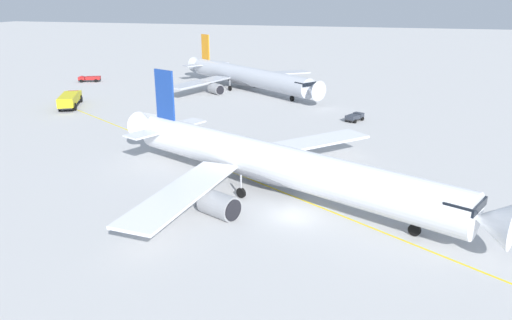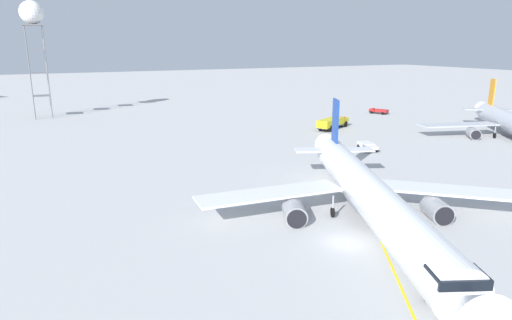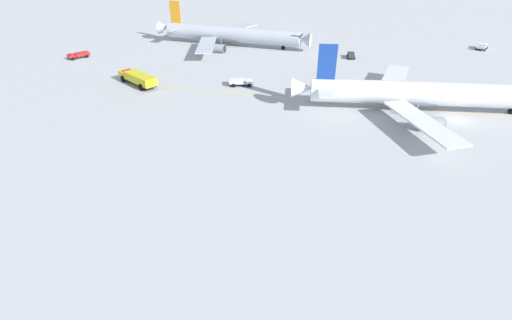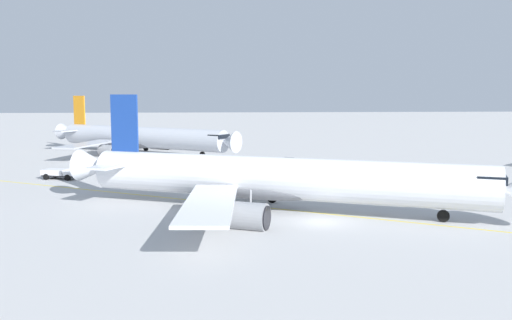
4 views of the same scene
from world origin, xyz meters
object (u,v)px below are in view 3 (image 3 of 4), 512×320
object	(u,v)px
airliner_main	(422,95)
ops_pickup_truck	(79,55)
pushback_tug_truck	(241,82)
baggage_truck_truck	(351,55)
airliner_secondary	(230,35)
pushback_tug_truck_extra	(482,46)
fire_tender_truck	(138,78)

from	to	relation	value
airliner_main	ops_pickup_truck	world-z (taller)	airliner_main
airliner_main	pushback_tug_truck	world-z (taller)	airliner_main
pushback_tug_truck	baggage_truck_truck	distance (m)	34.09
baggage_truck_truck	pushback_tug_truck	bearing A→B (deg)	134.58
airliner_secondary	ops_pickup_truck	xyz separation A→B (m)	(-0.53, 39.91, -2.14)
airliner_main	pushback_tug_truck	distance (m)	35.03
pushback_tug_truck_extra	airliner_main	bearing A→B (deg)	-1.33
ops_pickup_truck	pushback_tug_truck_extra	xyz separation A→B (m)	(-24.61, -104.26, -0.01)
baggage_truck_truck	pushback_tug_truck_extra	xyz separation A→B (m)	(-3.37, -38.46, 0.09)
pushback_tug_truck_extra	pushback_tug_truck	bearing A→B (deg)	-29.58
fire_tender_truck	ops_pickup_truck	bearing A→B (deg)	0.30
airliner_secondary	pushback_tug_truck_extra	xyz separation A→B (m)	(-25.14, -64.35, -2.14)
ops_pickup_truck	pushback_tug_truck_extra	distance (m)	107.12
airliner_secondary	ops_pickup_truck	world-z (taller)	airliner_secondary
pushback_tug_truck	baggage_truck_truck	world-z (taller)	pushback_tug_truck
airliner_main	baggage_truck_truck	bearing A→B (deg)	104.11
fire_tender_truck	baggage_truck_truck	distance (m)	52.66
pushback_tug_truck	ops_pickup_truck	world-z (taller)	ops_pickup_truck
pushback_tug_truck	ops_pickup_truck	bearing A→B (deg)	153.82
ops_pickup_truck	baggage_truck_truck	world-z (taller)	ops_pickup_truck
airliner_main	airliner_secondary	xyz separation A→B (m)	(55.22, 20.38, -0.08)
baggage_truck_truck	fire_tender_truck	bearing A→B (deg)	120.37
airliner_main	pushback_tug_truck	bearing A→B (deg)	163.43
fire_tender_truck	pushback_tug_truck	size ratio (longest dim) A/B	2.10
fire_tender_truck	pushback_tug_truck_extra	distance (m)	90.95
airliner_main	pushback_tug_truck_extra	xyz separation A→B (m)	(30.08, -43.97, -2.23)
airliner_secondary	pushback_tug_truck	size ratio (longest dim) A/B	7.39
baggage_truck_truck	pushback_tug_truck_extra	bearing A→B (deg)	-69.19
baggage_truck_truck	pushback_tug_truck_extra	distance (m)	38.61
fire_tender_truck	pushback_tug_truck_extra	xyz separation A→B (m)	(0.81, -90.95, -0.74)
airliner_main	fire_tender_truck	xyz separation A→B (m)	(29.27, 46.97, -1.49)
airliner_secondary	fire_tender_truck	bearing A→B (deg)	-99.78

